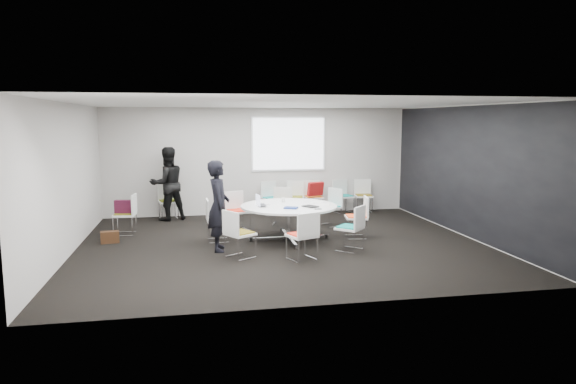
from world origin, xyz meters
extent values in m
cube|color=black|center=(0.00, 0.00, -0.02)|extent=(8.00, 7.00, 0.04)
cube|color=white|center=(0.00, 0.00, 2.82)|extent=(8.00, 7.00, 0.04)
cube|color=#BAB4AF|center=(0.00, 3.52, 1.40)|extent=(8.00, 0.04, 2.80)
cube|color=#BAB4AF|center=(0.00, -3.52, 1.40)|extent=(8.00, 0.04, 2.80)
cube|color=#BAB4AF|center=(-4.02, 0.00, 1.40)|extent=(0.04, 7.00, 2.80)
cube|color=#BAB4AF|center=(4.02, 0.00, 1.40)|extent=(0.04, 7.00, 2.80)
cube|color=black|center=(3.99, 0.00, 1.40)|extent=(0.01, 6.94, 2.74)
cube|color=silver|center=(0.21, 0.34, 0.04)|extent=(0.90, 0.90, 0.08)
cylinder|color=silver|center=(0.21, 0.34, 0.36)|extent=(0.10, 0.10, 0.65)
cylinder|color=white|center=(0.21, 0.34, 0.71)|extent=(1.99, 1.99, 0.04)
cube|color=white|center=(0.80, 3.46, 1.85)|extent=(1.90, 0.03, 1.35)
cube|color=silver|center=(1.64, 0.25, 0.21)|extent=(0.48, 0.48, 0.42)
cube|color=white|center=(1.64, 0.25, 0.44)|extent=(0.51, 0.52, 0.04)
cube|color=#E04315|center=(1.64, 0.25, 0.47)|extent=(0.44, 0.45, 0.03)
cube|color=white|center=(1.84, 0.22, 0.67)|extent=(0.11, 0.46, 0.42)
cube|color=silver|center=(1.40, 1.55, 0.21)|extent=(0.57, 0.57, 0.42)
cube|color=white|center=(1.40, 1.55, 0.44)|extent=(0.61, 0.62, 0.04)
cube|color=#0C7F83|center=(1.40, 1.55, 0.47)|extent=(0.53, 0.54, 0.03)
cube|color=white|center=(1.59, 1.65, 0.67)|extent=(0.26, 0.42, 0.42)
cube|color=silver|center=(0.33, 1.89, 0.21)|extent=(0.54, 0.54, 0.42)
cube|color=white|center=(0.33, 1.89, 0.44)|extent=(0.58, 0.57, 0.04)
cube|color=brown|center=(0.33, 1.89, 0.47)|extent=(0.50, 0.49, 0.03)
cube|color=white|center=(0.40, 2.09, 0.67)|extent=(0.45, 0.19, 0.42)
cube|color=silver|center=(-0.75, 1.41, 0.21)|extent=(0.54, 0.54, 0.42)
cube|color=white|center=(-0.75, 1.41, 0.44)|extent=(0.58, 0.57, 0.04)
cube|color=red|center=(-0.75, 1.41, 0.47)|extent=(0.51, 0.49, 0.03)
cube|color=white|center=(-0.82, 1.61, 0.67)|extent=(0.44, 0.19, 0.42)
cube|color=silver|center=(-1.25, 0.48, 0.21)|extent=(0.44, 0.44, 0.42)
cube|color=white|center=(-1.25, 0.48, 0.44)|extent=(0.46, 0.48, 0.04)
cube|color=#088287|center=(-1.25, 0.48, 0.47)|extent=(0.40, 0.42, 0.03)
cube|color=white|center=(-1.46, 0.47, 0.67)|extent=(0.05, 0.46, 0.42)
cube|color=silver|center=(-0.92, -0.87, 0.21)|extent=(0.58, 0.58, 0.42)
cube|color=white|center=(-0.92, -0.87, 0.44)|extent=(0.62, 0.62, 0.04)
cube|color=brown|center=(-0.92, -0.87, 0.47)|extent=(0.53, 0.54, 0.03)
cube|color=white|center=(-1.10, -0.98, 0.67)|extent=(0.28, 0.41, 0.42)
cube|color=silver|center=(0.14, -1.22, 0.21)|extent=(0.55, 0.55, 0.42)
cube|color=white|center=(0.14, -1.22, 0.44)|extent=(0.59, 0.58, 0.04)
cube|color=red|center=(0.14, -1.22, 0.47)|extent=(0.51, 0.50, 0.03)
cube|color=white|center=(0.22, -1.42, 0.67)|extent=(0.44, 0.20, 0.42)
cube|color=silver|center=(1.17, -0.76, 0.21)|extent=(0.59, 0.59, 0.42)
cube|color=white|center=(1.17, -0.76, 0.44)|extent=(0.64, 0.64, 0.04)
cube|color=#097870|center=(1.17, -0.76, 0.47)|extent=(0.55, 0.55, 0.03)
cube|color=white|center=(1.32, -0.90, 0.67)|extent=(0.34, 0.36, 0.42)
cube|color=silver|center=(0.31, 3.12, 0.21)|extent=(0.54, 0.54, 0.42)
cube|color=white|center=(0.31, 3.12, 0.44)|extent=(0.59, 0.58, 0.04)
cube|color=#0B8585|center=(0.31, 3.12, 0.47)|extent=(0.51, 0.50, 0.03)
cube|color=white|center=(0.23, 3.32, 0.67)|extent=(0.44, 0.20, 0.42)
cube|color=silver|center=(0.91, 3.15, 0.21)|extent=(0.51, 0.51, 0.42)
cube|color=white|center=(0.91, 3.15, 0.44)|extent=(0.55, 0.54, 0.04)
cube|color=olive|center=(0.91, 3.15, 0.47)|extent=(0.48, 0.46, 0.03)
cube|color=white|center=(0.96, 3.35, 0.67)|extent=(0.46, 0.14, 0.42)
cube|color=silver|center=(1.41, 3.15, 0.21)|extent=(0.43, 0.43, 0.42)
cube|color=white|center=(1.41, 3.15, 0.44)|extent=(0.47, 0.45, 0.04)
cube|color=#D46112|center=(1.41, 3.15, 0.47)|extent=(0.41, 0.39, 0.03)
cube|color=white|center=(1.41, 3.36, 0.67)|extent=(0.46, 0.05, 0.42)
cube|color=silver|center=(2.24, 3.15, 0.21)|extent=(0.51, 0.51, 0.42)
cube|color=white|center=(2.24, 3.15, 0.44)|extent=(0.55, 0.54, 0.04)
cube|color=#097E77|center=(2.24, 3.15, 0.47)|extent=(0.48, 0.47, 0.03)
cube|color=white|center=(2.19, 3.35, 0.67)|extent=(0.45, 0.15, 0.42)
cube|color=silver|center=(2.81, 3.15, 0.21)|extent=(0.48, 0.48, 0.42)
cube|color=white|center=(2.81, 3.15, 0.44)|extent=(0.52, 0.51, 0.04)
cube|color=brown|center=(2.81, 3.15, 0.47)|extent=(0.45, 0.44, 0.03)
cube|color=white|center=(2.84, 3.36, 0.67)|extent=(0.46, 0.11, 0.42)
cube|color=silver|center=(-3.21, 1.49, 0.21)|extent=(0.46, 0.46, 0.42)
cube|color=white|center=(-3.21, 1.49, 0.44)|extent=(0.48, 0.50, 0.04)
cube|color=brown|center=(-3.21, 1.49, 0.47)|extent=(0.42, 0.43, 0.03)
cube|color=white|center=(-3.00, 1.47, 0.67)|extent=(0.08, 0.46, 0.42)
cube|color=silver|center=(-2.35, 3.15, 0.21)|extent=(0.50, 0.50, 0.42)
cube|color=white|center=(-2.35, 3.15, 0.44)|extent=(0.55, 0.53, 0.04)
cube|color=olive|center=(-2.35, 3.15, 0.47)|extent=(0.47, 0.46, 0.03)
cube|color=white|center=(-2.39, 3.35, 0.67)|extent=(0.46, 0.14, 0.42)
imported|color=black|center=(-1.27, -0.27, 0.87)|extent=(0.44, 0.65, 1.73)
imported|color=black|center=(-2.35, 3.00, 0.91)|extent=(1.08, 0.98, 1.82)
imported|color=#333338|center=(-0.30, 0.37, 0.74)|extent=(0.24, 0.37, 0.03)
cube|color=silver|center=(-0.44, 0.31, 0.86)|extent=(0.06, 0.30, 0.22)
cube|color=black|center=(0.60, 0.07, 0.74)|extent=(0.34, 0.37, 0.02)
cube|color=navy|center=(0.18, -0.04, 0.74)|extent=(0.32, 0.29, 0.03)
cube|color=silver|center=(0.87, 0.64, 0.73)|extent=(0.35, 0.37, 0.00)
cube|color=silver|center=(0.91, 0.31, 0.73)|extent=(0.35, 0.29, 0.00)
cylinder|color=white|center=(0.17, 0.77, 0.78)|extent=(0.08, 0.08, 0.09)
cube|color=black|center=(0.69, -0.23, 0.73)|extent=(0.15, 0.08, 0.01)
cube|color=#471329|center=(-3.21, 1.49, 0.62)|extent=(0.42, 0.22, 0.28)
cube|color=#3B2313|center=(-3.42, 0.74, 0.12)|extent=(0.38, 0.21, 0.24)
cube|color=maroon|center=(1.41, 2.94, 0.70)|extent=(0.47, 0.30, 0.36)
camera|label=1|loc=(-1.77, -9.94, 2.48)|focal=32.00mm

